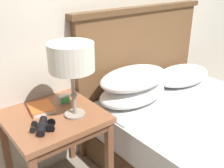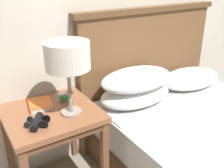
% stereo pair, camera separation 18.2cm
% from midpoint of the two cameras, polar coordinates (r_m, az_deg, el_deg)
% --- Properties ---
extents(nightstand, '(0.58, 0.58, 0.63)m').
position_cam_midpoint_polar(nightstand, '(1.76, -15.60, -8.66)').
color(nightstand, brown).
rests_on(nightstand, ground_plane).
extents(bed, '(1.40, 2.03, 1.19)m').
position_cam_midpoint_polar(bed, '(2.04, 20.81, -12.82)').
color(bed, '#4E3520').
rests_on(bed, ground_plane).
extents(table_lamp, '(0.27, 0.27, 0.46)m').
position_cam_midpoint_polar(table_lamp, '(1.52, -12.28, 5.28)').
color(table_lamp, gray).
rests_on(table_lamp, nightstand).
extents(book_on_nightstand, '(0.17, 0.20, 0.03)m').
position_cam_midpoint_polar(book_on_nightstand, '(1.77, -18.16, -5.11)').
color(book_on_nightstand, silver).
rests_on(book_on_nightstand, nightstand).
extents(binoculars_pair, '(0.16, 0.16, 0.05)m').
position_cam_midpoint_polar(binoculars_pair, '(1.57, -18.18, -8.78)').
color(binoculars_pair, black).
rests_on(binoculars_pair, nightstand).
extents(alarm_clock, '(0.07, 0.05, 0.06)m').
position_cam_midpoint_polar(alarm_clock, '(1.81, -13.35, -3.31)').
color(alarm_clock, '#B7B2A8').
rests_on(alarm_clock, nightstand).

